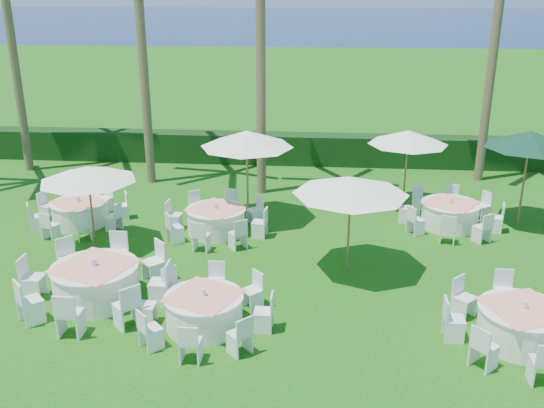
{
  "coord_description": "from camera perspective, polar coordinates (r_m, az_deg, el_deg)",
  "views": [
    {
      "loc": [
        1.6,
        -12.0,
        6.97
      ],
      "look_at": [
        0.31,
        3.47,
        1.3
      ],
      "focal_mm": 40.0,
      "sensor_mm": 36.0,
      "label": 1
    }
  ],
  "objects": [
    {
      "name": "ground",
      "position": [
        13.97,
        -2.5,
        -9.89
      ],
      "size": [
        120.0,
        120.0,
        0.0
      ],
      "primitive_type": "plane",
      "color": "#10530E",
      "rests_on": "ground"
    },
    {
      "name": "hedge",
      "position": [
        24.88,
        0.92,
        5.24
      ],
      "size": [
        34.0,
        1.0,
        1.2
      ],
      "primitive_type": "cube",
      "color": "black",
      "rests_on": "ground"
    },
    {
      "name": "ocean",
      "position": [
        114.22,
        4.13,
        16.53
      ],
      "size": [
        260.0,
        260.0,
        0.0
      ],
      "primitive_type": "plane",
      "color": "#062043",
      "rests_on": "ground"
    },
    {
      "name": "banquet_table_a",
      "position": [
        14.72,
        -16.24,
        -7.05
      ],
      "size": [
        3.5,
        3.5,
        1.05
      ],
      "color": "white",
      "rests_on": "ground"
    },
    {
      "name": "banquet_table_b",
      "position": [
        13.22,
        -6.4,
        -9.9
      ],
      "size": [
        2.96,
        2.96,
        0.91
      ],
      "color": "white",
      "rests_on": "ground"
    },
    {
      "name": "banquet_table_c",
      "position": [
        13.6,
        22.43,
        -10.43
      ],
      "size": [
        3.13,
        3.13,
        0.95
      ],
      "color": "white",
      "rests_on": "ground"
    },
    {
      "name": "banquet_table_d",
      "position": [
        19.4,
        -17.67,
        -0.75
      ],
      "size": [
        2.89,
        2.89,
        0.9
      ],
      "color": "white",
      "rests_on": "ground"
    },
    {
      "name": "banquet_table_e",
      "position": [
        17.93,
        -5.27,
        -1.5
      ],
      "size": [
        3.07,
        3.07,
        0.93
      ],
      "color": "white",
      "rests_on": "ground"
    },
    {
      "name": "banquet_table_f",
      "position": [
        19.09,
        16.39,
        -0.9
      ],
      "size": [
        3.04,
        3.04,
        0.92
      ],
      "color": "white",
      "rests_on": "ground"
    },
    {
      "name": "umbrella_a",
      "position": [
        17.1,
        -16.96,
        2.75
      ],
      "size": [
        2.63,
        2.63,
        2.34
      ],
      "color": "brown",
      "rests_on": "ground"
    },
    {
      "name": "umbrella_b",
      "position": [
        14.95,
        7.43,
        1.73
      ],
      "size": [
        2.88,
        2.88,
        2.53
      ],
      "color": "brown",
      "rests_on": "ground"
    },
    {
      "name": "umbrella_c",
      "position": [
        18.22,
        -2.39,
        6.15
      ],
      "size": [
        2.82,
        2.82,
        2.84
      ],
      "color": "brown",
      "rests_on": "ground"
    },
    {
      "name": "umbrella_d",
      "position": [
        19.92,
        12.7,
        6.14
      ],
      "size": [
        2.56,
        2.56,
        2.57
      ],
      "color": "brown",
      "rests_on": "ground"
    },
    {
      "name": "umbrella_green",
      "position": [
        19.36,
        23.12,
        5.61
      ],
      "size": [
        2.62,
        2.62,
        2.93
      ],
      "color": "brown",
      "rests_on": "ground"
    },
    {
      "name": "palm_a",
      "position": [
        25.01,
        -23.6,
        15.9
      ],
      "size": [
        4.4,
        4.01,
        10.73
      ],
      "color": "brown",
      "rests_on": "ground"
    },
    {
      "name": "palm_b",
      "position": [
        22.06,
        -12.17,
        14.75
      ],
      "size": [
        4.33,
        4.31,
        9.25
      ],
      "color": "brown",
      "rests_on": "ground"
    },
    {
      "name": "palm_c",
      "position": [
        20.38,
        -1.08,
        15.73
      ],
      "size": [
        4.4,
        4.15,
        9.92
      ],
      "color": "brown",
      "rests_on": "ground"
    },
    {
      "name": "palm_d",
      "position": [
        23.24,
        20.11,
        13.23
      ],
      "size": [
        4.41,
        4.1,
        8.45
      ],
      "color": "brown",
      "rests_on": "ground"
    }
  ]
}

